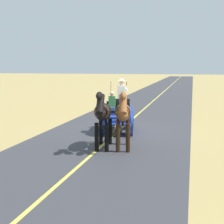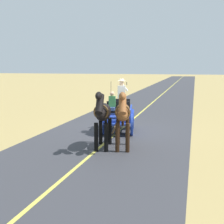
{
  "view_description": "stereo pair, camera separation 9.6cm",
  "coord_description": "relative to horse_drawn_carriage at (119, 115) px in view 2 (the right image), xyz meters",
  "views": [
    {
      "loc": [
        -3.31,
        14.27,
        3.07
      ],
      "look_at": [
        0.01,
        1.42,
        1.1
      ],
      "focal_mm": 50.04,
      "sensor_mm": 36.0,
      "label": 1
    },
    {
      "loc": [
        -3.4,
        14.25,
        3.07
      ],
      "look_at": [
        0.01,
        1.42,
        1.1
      ],
      "focal_mm": 50.04,
      "sensor_mm": 36.0,
      "label": 2
    }
  ],
  "objects": [
    {
      "name": "ground_plane",
      "position": [
        0.01,
        -0.3,
        -0.82
      ],
      "size": [
        200.0,
        200.0,
        0.0
      ],
      "primitive_type": "plane",
      "color": "tan"
    },
    {
      "name": "horse_near_side",
      "position": [
        -0.87,
        2.92,
        0.51
      ],
      "size": [
        0.88,
        2.15,
        2.21
      ],
      "color": "brown",
      "rests_on": "ground"
    },
    {
      "name": "horse_off_side",
      "position": [
        -0.14,
        3.05,
        0.51
      ],
      "size": [
        0.79,
        2.15,
        2.21
      ],
      "color": "black",
      "rests_on": "ground"
    },
    {
      "name": "road_centre_stripe",
      "position": [
        0.01,
        -0.3,
        -0.81
      ],
      "size": [
        0.12,
        160.0,
        0.0
      ],
      "primitive_type": "cube",
      "color": "#DBCC4C",
      "rests_on": "road_surface"
    },
    {
      "name": "horse_drawn_carriage",
      "position": [
        0.0,
        0.0,
        0.0
      ],
      "size": [
        1.8,
        4.51,
        2.5
      ],
      "color": "#1E3899",
      "rests_on": "ground"
    },
    {
      "name": "road_surface",
      "position": [
        0.01,
        -0.3,
        -0.81
      ],
      "size": [
        6.64,
        160.0,
        0.01
      ],
      "primitive_type": "cube",
      "color": "#38383D",
      "rests_on": "ground"
    }
  ]
}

